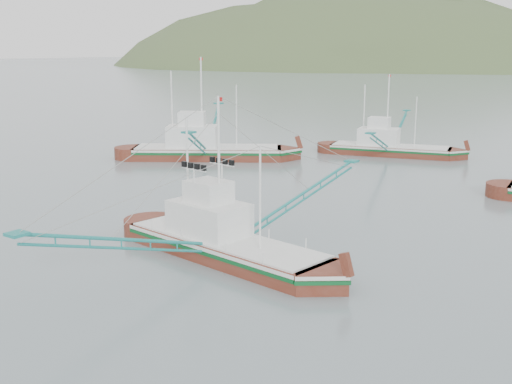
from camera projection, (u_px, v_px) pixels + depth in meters
The scene contains 5 objects.
ground at pixel (192, 268), 35.13m from camera, with size 1200.00×1200.00×0.00m, color slate.
main_boat at pixel (223, 230), 36.70m from camera, with size 13.94×24.47×9.96m.
bg_boat_left at pixel (206, 136), 69.05m from camera, with size 20.65×26.10×11.70m.
bg_boat_far at pixel (389, 139), 71.63m from camera, with size 13.66×23.47×9.68m.
headland_left at pixel (347, 66), 422.81m from camera, with size 448.00×308.00×210.00m, color #3F532A.
Camera 1 is at (22.27, -25.06, 11.84)m, focal length 45.00 mm.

